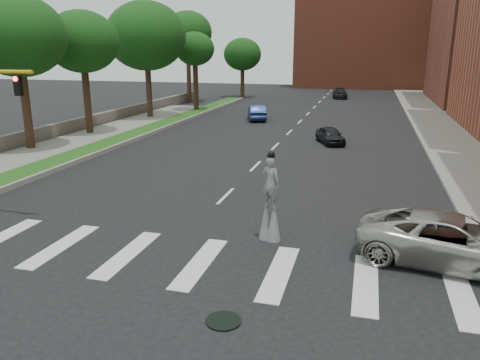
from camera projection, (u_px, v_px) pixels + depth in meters
ground_plane at (150, 272)px, 14.37m from camera, size 160.00×160.00×0.00m
grass_median at (128, 137)px, 35.83m from camera, size 2.00×60.00×0.25m
median_curb at (140, 137)px, 35.56m from camera, size 0.20×60.00×0.28m
sidewalk_right at (455, 141)px, 34.39m from camera, size 5.00×90.00×0.18m
stone_wall at (80, 125)px, 38.97m from camera, size 0.50×56.00×1.10m
manhole at (223, 321)px, 11.74m from camera, size 0.90×0.90×0.04m
building_backdrop at (373, 35)px, 82.87m from camera, size 26.00×14.00×18.00m
stilt_performer at (270, 204)px, 16.48m from camera, size 0.82×0.65×3.24m
suv_crossing at (453, 241)px, 14.65m from camera, size 6.22×3.74×1.62m
car_near at (330, 135)px, 33.81m from camera, size 2.68×3.80×1.20m
car_mid at (257, 113)px, 45.07m from camera, size 2.81×4.62×1.44m
car_far at (340, 93)px, 65.10m from camera, size 2.42×4.79×1.33m
tree_2 at (18, 36)px, 29.72m from camera, size 6.11×6.11×10.02m
tree_3 at (82, 42)px, 35.68m from camera, size 5.53×5.53×9.51m
tree_4 at (146, 36)px, 44.37m from camera, size 7.61×7.61×11.06m
tree_5 at (188, 33)px, 58.14m from camera, size 6.07×6.07×11.23m
tree_6 at (195, 50)px, 49.66m from camera, size 4.15×4.15×8.41m
tree_7 at (242, 55)px, 64.78m from camera, size 5.20×5.20×8.14m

